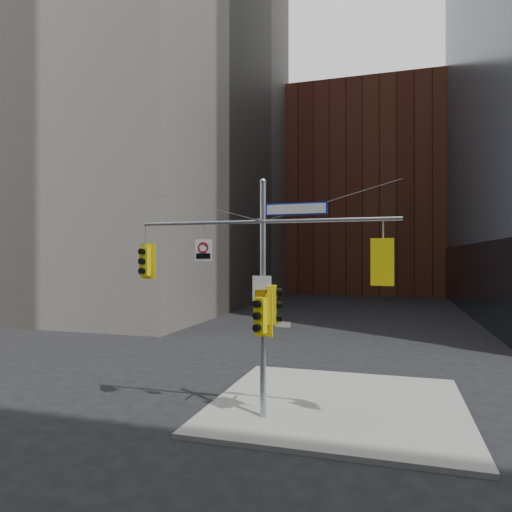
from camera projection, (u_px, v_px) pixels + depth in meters
The scene contains 13 objects.
ground at pixel (242, 448), 11.76m from camera, with size 160.00×160.00×0.00m, color black.
sidewalk_corner at pixel (338, 404), 15.01m from camera, with size 8.00×8.00×0.15m, color gray.
brick_midrise at pixel (367, 195), 67.31m from camera, with size 26.00×20.00×28.00m, color brown.
signal_assembly at pixel (263, 274), 13.67m from camera, with size 8.00×0.80×7.30m.
traffic_light_west_arm at pixel (145, 261), 14.84m from camera, with size 0.56×0.47×1.17m.
traffic_light_east_arm at pixel (383, 262), 12.67m from camera, with size 0.62×0.53×1.31m.
traffic_light_pole_side at pixel (274, 305), 13.59m from camera, with size 0.48×0.41×1.15m.
traffic_light_pole_front at pixel (260, 315), 13.41m from camera, with size 0.61×0.57×1.29m.
street_sign_blade at pixel (296, 209), 13.39m from camera, with size 1.88×0.11×0.37m.
regulatory_sign_arm at pixel (203, 249), 14.21m from camera, with size 0.54×0.12×0.68m.
regulatory_sign_pole at pixel (262, 289), 13.56m from camera, with size 0.58×0.04×0.75m.
street_blade_ew at pixel (278, 324), 13.55m from camera, with size 0.78×0.07×0.16m.
street_blade_ns at pixel (267, 325), 14.11m from camera, with size 0.10×0.82×0.16m.
Camera 1 is at (3.75, -11.16, 4.94)m, focal length 32.00 mm.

